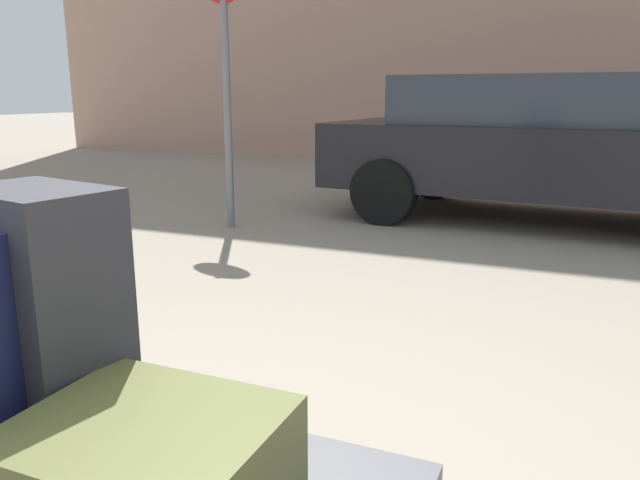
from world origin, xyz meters
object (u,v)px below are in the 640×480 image
suitcase_charcoal_front_left (45,320)px  suitcase_olive_stacked_top (149,476)px  parked_car (546,145)px  no_parking_sign (226,59)px

suitcase_charcoal_front_left → suitcase_olive_stacked_top: bearing=-10.7°
suitcase_olive_stacked_top → suitcase_charcoal_front_left: (-0.46, 0.19, 0.22)m
suitcase_olive_stacked_top → suitcase_charcoal_front_left: size_ratio=0.77×
parked_car → no_parking_sign: no_parking_sign is taller
suitcase_charcoal_front_left → no_parking_sign: bearing=126.5°
suitcase_olive_stacked_top → parked_car: size_ratio=0.12×
suitcase_olive_stacked_top → suitcase_charcoal_front_left: suitcase_charcoal_front_left is taller
parked_car → suitcase_olive_stacked_top: bearing=-94.6°
suitcase_olive_stacked_top → no_parking_sign: size_ratio=0.21×
suitcase_charcoal_front_left → no_parking_sign: size_ratio=0.27×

